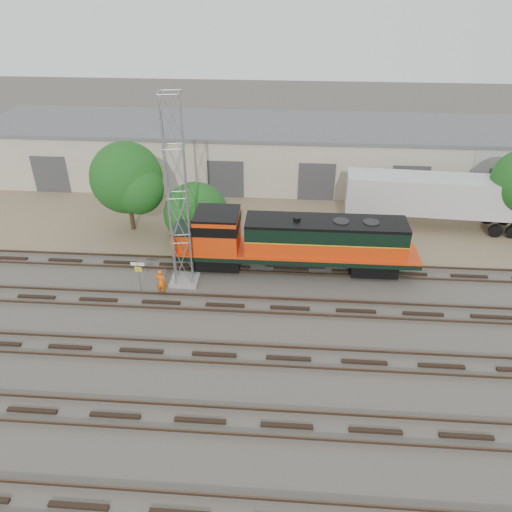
# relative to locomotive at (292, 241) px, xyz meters

# --- Properties ---
(ground) EXTENTS (140.00, 140.00, 0.00)m
(ground) POSITION_rel_locomotive_xyz_m (0.04, -6.00, -2.27)
(ground) COLOR #47423A
(ground) RESTS_ON ground
(dirt_strip) EXTENTS (80.00, 16.00, 0.02)m
(dirt_strip) POSITION_rel_locomotive_xyz_m (0.04, 9.00, -2.26)
(dirt_strip) COLOR #726047
(dirt_strip) RESTS_ON ground
(tracks) EXTENTS (80.00, 20.40, 0.28)m
(tracks) POSITION_rel_locomotive_xyz_m (0.04, -9.00, -2.19)
(tracks) COLOR black
(tracks) RESTS_ON ground
(warehouse) EXTENTS (58.40, 10.40, 5.30)m
(warehouse) POSITION_rel_locomotive_xyz_m (0.09, 16.98, 0.39)
(warehouse) COLOR #BEB59F
(warehouse) RESTS_ON ground
(locomotive) EXTENTS (16.32, 2.86, 3.92)m
(locomotive) POSITION_rel_locomotive_xyz_m (0.00, 0.00, 0.00)
(locomotive) COLOR black
(locomotive) RESTS_ON tracks
(signal_tower) EXTENTS (1.81, 1.81, 12.24)m
(signal_tower) POSITION_rel_locomotive_xyz_m (-6.97, -1.93, 3.70)
(signal_tower) COLOR gray
(signal_tower) RESTS_ON ground
(sign_post) EXTENTS (0.88, 0.07, 2.15)m
(sign_post) POSITION_rel_locomotive_xyz_m (-9.59, -3.21, -0.76)
(sign_post) COLOR gray
(sign_post) RESTS_ON ground
(worker) EXTENTS (0.66, 0.43, 1.80)m
(worker) POSITION_rel_locomotive_xyz_m (-8.13, -3.47, -1.37)
(worker) COLOR #F25D0D
(worker) RESTS_ON ground
(semi_trailer) EXTENTS (13.74, 3.56, 4.18)m
(semi_trailer) POSITION_rel_locomotive_xyz_m (11.32, 7.42, 0.37)
(semi_trailer) COLOR beige
(semi_trailer) RESTS_ON ground
(dumpster_blue) EXTENTS (1.67, 1.58, 1.50)m
(dumpster_blue) POSITION_rel_locomotive_xyz_m (16.30, 10.79, -1.52)
(dumpster_blue) COLOR navy
(dumpster_blue) RESTS_ON ground
(tree_west) EXTENTS (5.67, 5.40, 7.07)m
(tree_west) POSITION_rel_locomotive_xyz_m (-12.25, 4.97, 1.96)
(tree_west) COLOR #382619
(tree_west) RESTS_ON ground
(tree_mid) EXTENTS (5.00, 4.76, 4.76)m
(tree_mid) POSITION_rel_locomotive_xyz_m (-6.94, 3.84, -0.29)
(tree_mid) COLOR #382619
(tree_mid) RESTS_ON ground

